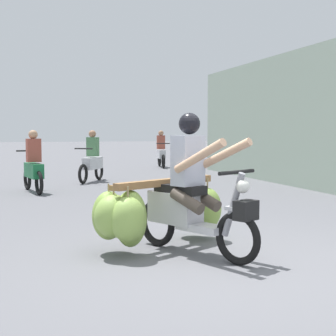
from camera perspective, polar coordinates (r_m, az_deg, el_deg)
name	(u,v)px	position (r m, az deg, el deg)	size (l,w,h in m)	color
ground_plane	(232,268)	(5.16, 7.30, -11.26)	(120.00, 120.00, 0.00)	slate
motorbike_main_loaded	(167,207)	(5.78, -0.14, -4.49)	(1.79, 1.95, 1.58)	black
motorbike_distant_ahead_left	(33,167)	(11.49, -15.15, 0.07)	(0.57, 1.60, 1.40)	black
motorbike_distant_ahead_right	(161,152)	(18.93, -0.80, 1.81)	(0.52, 1.61, 1.40)	black
motorbike_distant_far_ahead	(92,161)	(13.70, -8.67, 0.82)	(0.94, 1.43, 1.40)	black
shopfront_building	(315,120)	(14.66, 16.43, 5.26)	(3.02, 9.17, 3.36)	gray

